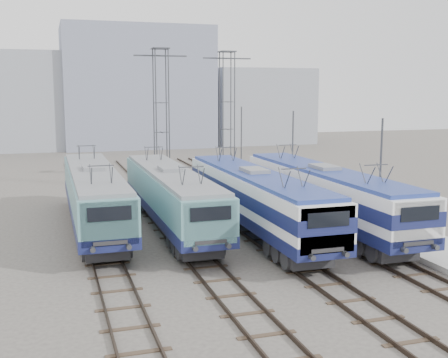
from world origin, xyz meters
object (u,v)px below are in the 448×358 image
at_px(catenary_tower_west, 161,113).
at_px(mast_rear, 241,143).
at_px(locomotive_center_left, 171,194).
at_px(locomotive_far_left, 94,194).
at_px(locomotive_center_right, 255,196).
at_px(mast_front, 380,180).
at_px(catenary_tower_east, 227,111).
at_px(locomotive_far_right, 325,192).
at_px(mast_mid, 292,157).

height_order(catenary_tower_west, mast_rear, catenary_tower_west).
xyz_separation_m(locomotive_center_left, catenary_tower_west, (2.25, 14.11, 4.39)).
bearing_deg(locomotive_far_left, locomotive_center_right, -24.07).
bearing_deg(locomotive_center_left, locomotive_center_right, -31.02).
xyz_separation_m(mast_front, mast_rear, (0.00, 24.00, 0.00)).
distance_m(locomotive_far_left, catenary_tower_west, 15.10).
distance_m(locomotive_center_right, mast_rear, 21.79).
distance_m(catenary_tower_west, mast_rear, 9.99).
height_order(locomotive_far_left, catenary_tower_east, catenary_tower_east).
xyz_separation_m(locomotive_center_left, mast_front, (10.85, -5.89, 1.25)).
relative_size(locomotive_far_left, locomotive_center_left, 1.02).
height_order(locomotive_far_left, locomotive_far_right, locomotive_far_right).
bearing_deg(mast_mid, mast_rear, 90.00).
height_order(mast_front, mast_rear, same).
xyz_separation_m(catenary_tower_east, mast_front, (2.10, -22.00, -3.14)).
bearing_deg(locomotive_center_right, locomotive_far_right, -2.29).
bearing_deg(mast_mid, locomotive_center_left, -150.62).
xyz_separation_m(catenary_tower_west, mast_front, (8.60, -20.00, -3.14)).
xyz_separation_m(locomotive_far_right, catenary_tower_east, (-0.25, 18.99, 4.26)).
bearing_deg(mast_rear, locomotive_far_right, -95.04).
bearing_deg(locomotive_far_right, locomotive_center_right, 177.71).
bearing_deg(catenary_tower_east, mast_front, -84.55).
relative_size(catenary_tower_west, mast_mid, 1.71).
relative_size(catenary_tower_east, mast_mid, 1.71).
xyz_separation_m(locomotive_center_right, locomotive_far_right, (4.50, -0.18, 0.02)).
relative_size(locomotive_far_left, mast_mid, 2.64).
xyz_separation_m(locomotive_far_left, mast_mid, (15.35, 4.79, 1.20)).
height_order(catenary_tower_east, mast_rear, catenary_tower_east).
height_order(locomotive_far_left, locomotive_center_left, locomotive_far_left).
relative_size(locomotive_far_right, catenary_tower_west, 1.56).
relative_size(locomotive_center_right, catenary_tower_east, 1.54).
bearing_deg(locomotive_far_left, locomotive_far_right, -17.29).
distance_m(locomotive_center_right, catenary_tower_west, 17.50).
xyz_separation_m(locomotive_center_right, mast_mid, (6.35, 8.81, 1.14)).
height_order(locomotive_far_left, mast_rear, mast_rear).
distance_m(locomotive_center_right, mast_front, 7.20).
bearing_deg(mast_mid, locomotive_far_left, -162.66).
bearing_deg(catenary_tower_east, locomotive_far_right, -89.25).
xyz_separation_m(locomotive_center_left, locomotive_far_right, (9.00, -2.89, 0.13)).
distance_m(locomotive_center_left, mast_front, 12.41).
bearing_deg(mast_mid, catenary_tower_east, 101.86).
bearing_deg(catenary_tower_west, locomotive_center_left, -99.06).
xyz_separation_m(locomotive_far_right, mast_rear, (1.85, 20.99, 1.12)).
bearing_deg(locomotive_center_right, locomotive_center_left, 148.98).
height_order(locomotive_far_left, mast_front, mast_front).
bearing_deg(locomotive_center_right, catenary_tower_east, 77.27).
height_order(locomotive_center_right, catenary_tower_west, catenary_tower_west).
xyz_separation_m(catenary_tower_west, mast_mid, (8.60, -8.00, -3.14)).
bearing_deg(mast_rear, catenary_tower_west, -155.06).
height_order(locomotive_far_left, mast_mid, mast_mid).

